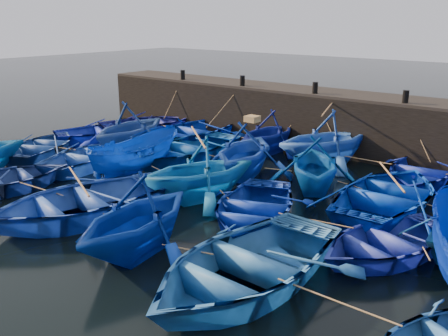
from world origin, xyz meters
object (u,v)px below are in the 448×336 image
Objects in this scene: boat_0 at (148,123)px; boat_13 at (43,145)px; boat_8 at (185,149)px; wooden_crate at (252,119)px.

boat_0 is 1.09× the size of boat_13.
boat_8 reaches higher than boat_13.
boat_0 is at bearing 151.08° from boat_8.
wooden_crate reaches higher than boat_8.
boat_0 is 6.01m from boat_13.
boat_8 is 1.26× the size of boat_13.
boat_8 is 3.89m from wooden_crate.
boat_13 is 9.61× the size of wooden_crate.
boat_8 is 12.13× the size of wooden_crate.
wooden_crate is (8.84, -2.93, 1.80)m from boat_0.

